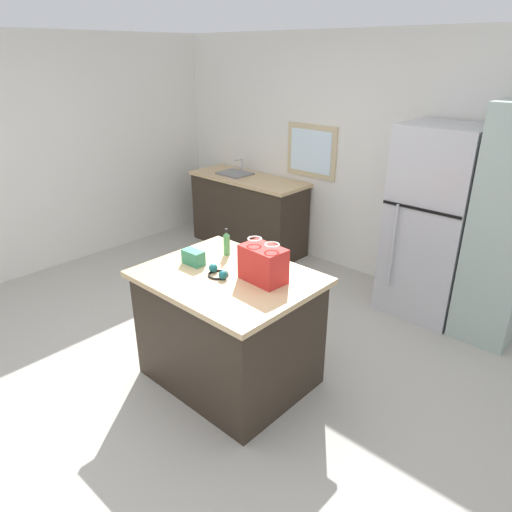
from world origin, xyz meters
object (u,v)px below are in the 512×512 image
Objects in this scene: kitchen_island at (229,328)px; refrigerator at (432,224)px; small_box at (193,257)px; tall_cabinet at (507,228)px; ear_defenders at (218,273)px; bottle at (227,243)px; shopping_bag at (263,264)px.

kitchen_island is 2.16m from refrigerator.
refrigerator is 2.27m from small_box.
tall_cabinet reaches higher than ear_defenders.
small_box is 0.30m from bottle.
shopping_bag is at bearing -15.91° from bottle.
kitchen_island is 7.20× the size of small_box.
refrigerator is at bearing 65.41° from small_box.
shopping_bag is at bearing 29.05° from ear_defenders.
refrigerator is (0.62, 2.02, 0.45)m from kitchen_island.
small_box is at bearing -114.59° from refrigerator.
shopping_bag is at bearing 23.56° from kitchen_island.
kitchen_island is 0.59m from small_box.
refrigerator is at bearing 63.27° from bottle.
tall_cabinet is at bearing 0.03° from refrigerator.
tall_cabinet is 2.16m from shopping_bag.
tall_cabinet is 2.32m from bottle.
tall_cabinet reaches higher than small_box.
tall_cabinet reaches higher than refrigerator.
kitchen_island is at bearing -107.20° from refrigerator.
ear_defenders is at bearing -121.77° from tall_cabinet.
ear_defenders is (0.22, -0.30, -0.07)m from bottle.
refrigerator is at bearing 78.75° from shopping_bag.
shopping_bag is (-0.38, -1.91, 0.12)m from refrigerator.
bottle is (0.05, 0.29, 0.04)m from small_box.
refrigerator is at bearing 72.80° from kitchen_island.
tall_cabinet is 11.80× the size of small_box.
bottle is (-1.51, -1.77, -0.02)m from tall_cabinet.
kitchen_island is 0.47m from ear_defenders.
small_box is (-0.56, -0.15, -0.07)m from shopping_bag.
ear_defenders is (-0.29, -0.16, -0.10)m from shopping_bag.
small_box is at bearing 177.96° from ear_defenders.
small_box is at bearing -127.12° from tall_cabinet.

